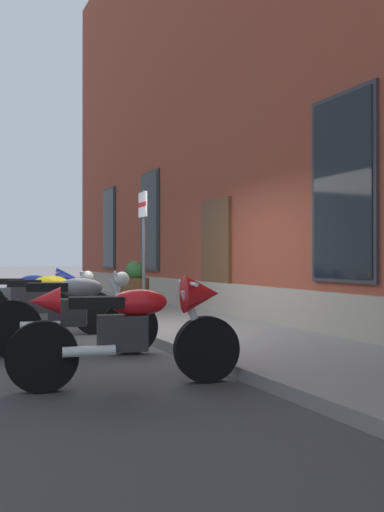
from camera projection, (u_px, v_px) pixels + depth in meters
The scene contains 8 objects.
ground_plane at pixel (137, 339), 7.54m from camera, with size 140.00×140.00×0.00m, color #38383A.
sidewalk at pixel (207, 330), 8.03m from camera, with size 30.68×2.27×0.12m, color slate.
motorcycle_blue_sport at pixel (32, 293), 9.35m from camera, with size 0.92×2.04×0.99m.
motorcycle_yellow_naked at pixel (45, 304), 7.84m from camera, with size 0.65×2.13×0.97m.
motorcycle_grey_naked at pixel (74, 314), 6.26m from camera, with size 0.82×1.99×1.00m.
motorcycle_red_sport at pixel (137, 325), 4.75m from camera, with size 0.70×2.08×1.01m.
parking_sign at pixel (143, 235), 9.23m from camera, with size 0.36×0.07×2.23m.
barrel_planter at pixel (135, 289), 10.79m from camera, with size 0.62×0.62×0.98m.
Camera 1 is at (7.14, -2.56, 1.16)m, focal length 36.91 mm.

